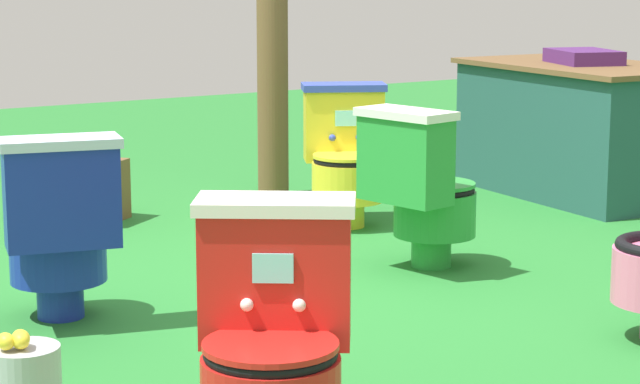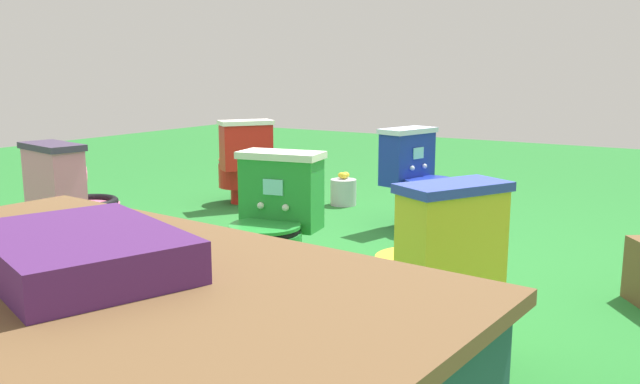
{
  "view_description": "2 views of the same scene",
  "coord_description": "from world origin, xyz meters",
  "px_view_note": "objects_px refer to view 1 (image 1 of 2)",
  "views": [
    {
      "loc": [
        4.23,
        -2.59,
        1.36
      ],
      "look_at": [
        0.25,
        -0.02,
        0.47
      ],
      "focal_mm": 69.75,
      "sensor_mm": 36.0,
      "label": 1
    },
    {
      "loc": [
        -2.03,
        3.38,
        1.16
      ],
      "look_at": [
        0.07,
        0.05,
        0.41
      ],
      "focal_mm": 37.23,
      "sensor_mm": 36.0,
      "label": 2
    }
  ],
  "objects_px": {
    "toilet_yellow": "(346,154)",
    "wooden_post": "(272,47)",
    "toilet_blue": "(60,227)",
    "small_crate": "(83,191)",
    "toilet_green": "(422,188)",
    "lemon_bucket": "(24,380)",
    "vendor_table": "(581,128)",
    "toilet_red": "(273,336)"
  },
  "relations": [
    {
      "from": "toilet_yellow",
      "to": "wooden_post",
      "type": "xyz_separation_m",
      "value": [
        -0.9,
        0.09,
        0.5
      ]
    },
    {
      "from": "toilet_blue",
      "to": "small_crate",
      "type": "bearing_deg",
      "value": 80.04
    },
    {
      "from": "toilet_green",
      "to": "small_crate",
      "type": "relative_size",
      "value": 1.92
    },
    {
      "from": "toilet_yellow",
      "to": "toilet_green",
      "type": "bearing_deg",
      "value": 102.98
    },
    {
      "from": "toilet_yellow",
      "to": "lemon_bucket",
      "type": "distance_m",
      "value": 2.99
    },
    {
      "from": "lemon_bucket",
      "to": "toilet_blue",
      "type": "bearing_deg",
      "value": 152.41
    },
    {
      "from": "vendor_table",
      "to": "toilet_yellow",
      "type": "bearing_deg",
      "value": -91.74
    },
    {
      "from": "toilet_red",
      "to": "lemon_bucket",
      "type": "distance_m",
      "value": 0.89
    },
    {
      "from": "toilet_green",
      "to": "wooden_post",
      "type": "distance_m",
      "value": 1.98
    },
    {
      "from": "toilet_red",
      "to": "small_crate",
      "type": "relative_size",
      "value": 1.92
    },
    {
      "from": "toilet_yellow",
      "to": "wooden_post",
      "type": "distance_m",
      "value": 1.03
    },
    {
      "from": "toilet_green",
      "to": "toilet_red",
      "type": "relative_size",
      "value": 1.0
    },
    {
      "from": "toilet_blue",
      "to": "wooden_post",
      "type": "height_order",
      "value": "wooden_post"
    },
    {
      "from": "toilet_yellow",
      "to": "vendor_table",
      "type": "relative_size",
      "value": 0.48
    },
    {
      "from": "toilet_green",
      "to": "toilet_yellow",
      "type": "height_order",
      "value": "same"
    },
    {
      "from": "vendor_table",
      "to": "lemon_bucket",
      "type": "height_order",
      "value": "vendor_table"
    },
    {
      "from": "toilet_red",
      "to": "vendor_table",
      "type": "bearing_deg",
      "value": -110.2
    },
    {
      "from": "vendor_table",
      "to": "lemon_bucket",
      "type": "xyz_separation_m",
      "value": [
        1.75,
        -4.0,
        -0.28
      ]
    },
    {
      "from": "lemon_bucket",
      "to": "wooden_post",
      "type": "bearing_deg",
      "value": 137.52
    },
    {
      "from": "wooden_post",
      "to": "toilet_red",
      "type": "bearing_deg",
      "value": -30.64
    },
    {
      "from": "toilet_green",
      "to": "lemon_bucket",
      "type": "distance_m",
      "value": 2.28
    },
    {
      "from": "toilet_red",
      "to": "vendor_table",
      "type": "xyz_separation_m",
      "value": [
        -2.48,
        3.56,
        0.02
      ]
    },
    {
      "from": "toilet_green",
      "to": "vendor_table",
      "type": "distance_m",
      "value": 2.1
    },
    {
      "from": "toilet_blue",
      "to": "vendor_table",
      "type": "distance_m",
      "value": 3.64
    },
    {
      "from": "toilet_yellow",
      "to": "lemon_bucket",
      "type": "height_order",
      "value": "toilet_yellow"
    },
    {
      "from": "toilet_blue",
      "to": "toilet_red",
      "type": "height_order",
      "value": "same"
    },
    {
      "from": "toilet_blue",
      "to": "toilet_yellow",
      "type": "height_order",
      "value": "same"
    },
    {
      "from": "toilet_red",
      "to": "lemon_bucket",
      "type": "bearing_deg",
      "value": -23.96
    },
    {
      "from": "vendor_table",
      "to": "lemon_bucket",
      "type": "bearing_deg",
      "value": -66.41
    },
    {
      "from": "toilet_green",
      "to": "toilet_yellow",
      "type": "xyz_separation_m",
      "value": [
        -0.98,
        0.26,
        0.0
      ]
    },
    {
      "from": "toilet_blue",
      "to": "wooden_post",
      "type": "distance_m",
      "value": 2.74
    },
    {
      "from": "vendor_table",
      "to": "wooden_post",
      "type": "distance_m",
      "value": 1.86
    },
    {
      "from": "wooden_post",
      "to": "toilet_yellow",
      "type": "bearing_deg",
      "value": -5.99
    },
    {
      "from": "toilet_yellow",
      "to": "toilet_red",
      "type": "relative_size",
      "value": 1.0
    },
    {
      "from": "wooden_post",
      "to": "small_crate",
      "type": "bearing_deg",
      "value": -85.95
    },
    {
      "from": "toilet_yellow",
      "to": "toilet_red",
      "type": "xyz_separation_m",
      "value": [
        2.53,
        -1.94,
        0.0
      ]
    },
    {
      "from": "toilet_blue",
      "to": "wooden_post",
      "type": "xyz_separation_m",
      "value": [
        -1.81,
        2.0,
        0.5
      ]
    },
    {
      "from": "toilet_green",
      "to": "toilet_red",
      "type": "bearing_deg",
      "value": -58.09
    },
    {
      "from": "vendor_table",
      "to": "wooden_post",
      "type": "xyz_separation_m",
      "value": [
        -0.95,
        -1.53,
        0.47
      ]
    },
    {
      "from": "toilet_yellow",
      "to": "lemon_bucket",
      "type": "xyz_separation_m",
      "value": [
        1.8,
        -2.38,
        -0.25
      ]
    },
    {
      "from": "toilet_yellow",
      "to": "vendor_table",
      "type": "bearing_deg",
      "value": -154.11
    },
    {
      "from": "vendor_table",
      "to": "small_crate",
      "type": "xyz_separation_m",
      "value": [
        -0.86,
        -2.75,
        -0.23
      ]
    }
  ]
}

